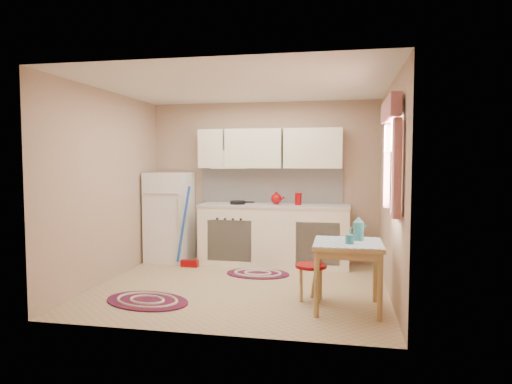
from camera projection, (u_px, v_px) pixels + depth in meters
room_shell at (257, 160)px, 5.84m from camera, size 3.64×3.60×2.52m
fridge at (170, 217)px, 7.19m from camera, size 0.65×0.60×1.40m
broom at (189, 227)px, 6.77m from camera, size 0.28×0.13×1.20m
base_cabinets at (274, 236)px, 6.95m from camera, size 2.25×0.60×0.88m
countertop at (274, 206)px, 6.91m from camera, size 2.27×0.62×0.04m
frying_pan at (238, 203)px, 6.97m from camera, size 0.29×0.29×0.05m
red_kettle at (276, 199)px, 6.90m from camera, size 0.23×0.22×0.18m
red_canister at (298, 200)px, 6.84m from camera, size 0.13×0.13×0.16m
table at (348, 276)px, 4.85m from camera, size 0.72×0.72×0.72m
stool at (311, 283)px, 5.15m from camera, size 0.44×0.44×0.42m
coffee_pot at (359, 229)px, 4.91m from camera, size 0.16×0.15×0.27m
mug at (350, 240)px, 4.72m from camera, size 0.12×0.12×0.10m
rug_center at (258, 274)px, 6.37m from camera, size 0.90×0.61×0.02m
rug_left at (147, 301)px, 5.14m from camera, size 1.15×0.91×0.02m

